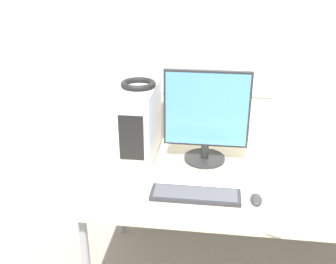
{
  "coord_description": "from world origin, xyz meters",
  "views": [
    {
      "loc": [
        -0.54,
        -1.41,
        1.81
      ],
      "look_at": [
        -0.78,
        0.45,
        0.97
      ],
      "focal_mm": 42.0,
      "sensor_mm": 36.0,
      "label": 1
    }
  ],
  "objects_px": {
    "mouse": "(256,199)",
    "cell_phone": "(97,180)",
    "headphones": "(138,84)",
    "pc_tower": "(140,122)",
    "monitor_main": "(206,116)",
    "keyboard": "(195,195)"
  },
  "relations": [
    {
      "from": "pc_tower",
      "to": "cell_phone",
      "type": "height_order",
      "value": "pc_tower"
    },
    {
      "from": "pc_tower",
      "to": "monitor_main",
      "type": "height_order",
      "value": "monitor_main"
    },
    {
      "from": "mouse",
      "to": "keyboard",
      "type": "bearing_deg",
      "value": 177.48
    },
    {
      "from": "pc_tower",
      "to": "mouse",
      "type": "bearing_deg",
      "value": -33.27
    },
    {
      "from": "headphones",
      "to": "pc_tower",
      "type": "bearing_deg",
      "value": -90.0
    },
    {
      "from": "keyboard",
      "to": "mouse",
      "type": "height_order",
      "value": "mouse"
    },
    {
      "from": "mouse",
      "to": "monitor_main",
      "type": "bearing_deg",
      "value": 123.18
    },
    {
      "from": "pc_tower",
      "to": "cell_phone",
      "type": "distance_m",
      "value": 0.42
    },
    {
      "from": "headphones",
      "to": "keyboard",
      "type": "bearing_deg",
      "value": -49.33
    },
    {
      "from": "headphones",
      "to": "mouse",
      "type": "xyz_separation_m",
      "value": [
        0.65,
        -0.43,
        -0.42
      ]
    },
    {
      "from": "headphones",
      "to": "cell_phone",
      "type": "bearing_deg",
      "value": -117.56
    },
    {
      "from": "mouse",
      "to": "pc_tower",
      "type": "bearing_deg",
      "value": 146.73
    },
    {
      "from": "monitor_main",
      "to": "mouse",
      "type": "xyz_separation_m",
      "value": [
        0.27,
        -0.41,
        -0.26
      ]
    },
    {
      "from": "pc_tower",
      "to": "mouse",
      "type": "relative_size",
      "value": 4.61
    },
    {
      "from": "headphones",
      "to": "monitor_main",
      "type": "bearing_deg",
      "value": -3.01
    },
    {
      "from": "cell_phone",
      "to": "pc_tower",
      "type": "bearing_deg",
      "value": 40.66
    },
    {
      "from": "mouse",
      "to": "cell_phone",
      "type": "xyz_separation_m",
      "value": [
        -0.82,
        0.1,
        -0.01
      ]
    },
    {
      "from": "keyboard",
      "to": "cell_phone",
      "type": "distance_m",
      "value": 0.54
    },
    {
      "from": "keyboard",
      "to": "cell_phone",
      "type": "bearing_deg",
      "value": 170.78
    },
    {
      "from": "monitor_main",
      "to": "headphones",
      "type": "bearing_deg",
      "value": 176.99
    },
    {
      "from": "keyboard",
      "to": "mouse",
      "type": "distance_m",
      "value": 0.3
    },
    {
      "from": "headphones",
      "to": "mouse",
      "type": "distance_m",
      "value": 0.89
    }
  ]
}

